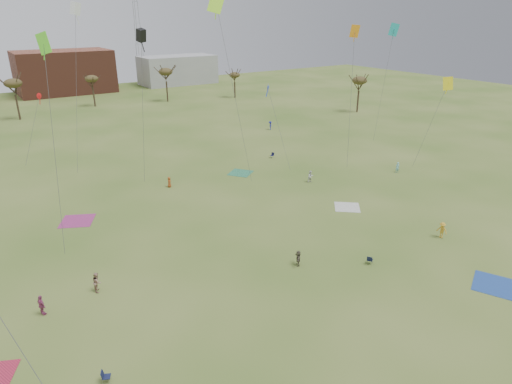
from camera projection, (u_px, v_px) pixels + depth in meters
ground at (337, 299)px, 36.40m from camera, size 260.00×260.00×0.00m
spectator_fore_b at (97, 282)px, 37.16m from camera, size 0.89×1.01×1.75m
spectator_fore_c at (298, 258)px, 41.00m from camera, size 1.14×1.41×1.51m
flyer_mid_b at (442, 230)px, 46.06m from camera, size 0.79×1.20×1.73m
flyer_mid_c at (397, 167)px, 65.08m from camera, size 0.68×0.56×1.60m
spectator_mid_d at (42, 305)px, 34.18m from camera, size 0.74×1.10×1.74m
spectator_mid_e at (311, 176)px, 61.27m from camera, size 0.87×0.71×1.68m
flyer_far_b at (169, 182)px, 59.59m from camera, size 0.70×0.83×1.44m
flyer_far_c at (270, 126)px, 89.03m from camera, size 1.10×1.28×1.71m
blanket_blue at (496, 285)px, 38.19m from camera, size 4.79×4.79×0.03m
blanket_cream at (347, 207)px, 53.61m from camera, size 4.18×4.18×0.03m
blanket_plum at (77, 221)px, 50.07m from camera, size 4.66×4.66×0.03m
blanket_olive at (240, 173)px, 65.09m from camera, size 4.37×4.37×0.03m
camp_chair_left at (106, 379)px, 28.12m from camera, size 0.71×0.69×0.87m
camp_chair_center at (370, 261)px, 41.41m from camera, size 0.72×0.70×0.87m
camp_chair_right at (272, 156)px, 71.81m from camera, size 0.67×0.64×0.87m
kites_aloft at (156, 42)px, 52.43m from camera, size 79.55×63.20×23.28m
tree_line at (68, 89)px, 93.09m from camera, size 117.44×49.32×8.91m
building_brick at (64, 72)px, 128.98m from camera, size 26.00×16.00×12.00m
building_grey at (178, 70)px, 146.11m from camera, size 24.00×12.00×9.00m
radio_tower at (137, 22)px, 140.79m from camera, size 1.51×1.72×41.00m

